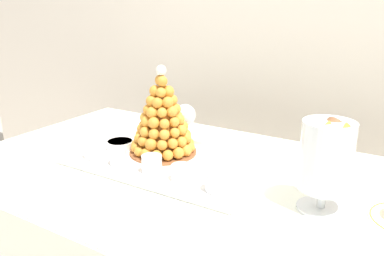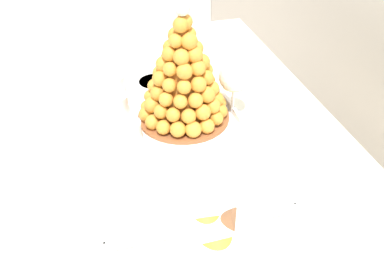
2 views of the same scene
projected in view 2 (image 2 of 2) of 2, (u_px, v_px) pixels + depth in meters
name	position (u px, v px, depth m)	size (l,w,h in m)	color
buffet_table	(180.00, 211.00, 1.00)	(1.63, 0.87, 0.77)	brown
serving_tray	(167.00, 135.00, 1.07)	(0.62, 0.37, 0.02)	white
croquembouche	(183.00, 76.00, 1.06)	(0.23, 0.23, 0.30)	brown
dessert_cup_left	(114.00, 85.00, 1.22)	(0.06, 0.06, 0.05)	silver
dessert_cup_mid_left	(118.00, 105.00, 1.13)	(0.05, 0.05, 0.05)	silver
dessert_cup_centre	(128.00, 133.00, 1.04)	(0.06, 0.06, 0.05)	silver
dessert_cup_mid_right	(136.00, 162.00, 0.96)	(0.06, 0.06, 0.05)	silver
dessert_cup_right	(144.00, 198.00, 0.86)	(0.06, 0.06, 0.05)	silver
creme_brulee_ramekin	(155.00, 85.00, 1.24)	(0.10, 0.10, 0.03)	white
wine_glass	(234.00, 78.00, 1.09)	(0.08, 0.08, 0.15)	silver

